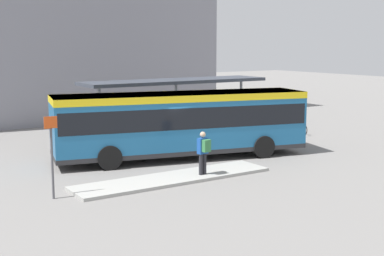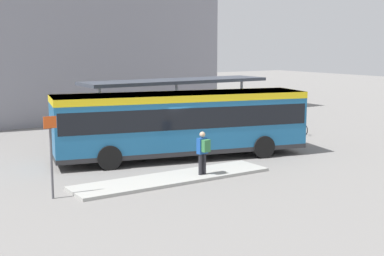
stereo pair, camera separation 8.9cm
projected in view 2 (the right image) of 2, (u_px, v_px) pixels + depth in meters
ground_plane at (182, 158)px, 24.41m from camera, size 120.00×120.00×0.00m
curb_island at (173, 178)px, 20.48m from camera, size 8.03×1.80×0.12m
city_bus at (182, 120)px, 24.14m from camera, size 11.71×5.20×2.98m
pedestrian_waiting at (203, 150)px, 20.66m from camera, size 0.44×0.47×1.69m
bicycle_white at (299, 128)px, 30.77m from camera, size 0.48×1.54×0.67m
bicycle_red at (284, 126)px, 31.26m from camera, size 0.48×1.77×0.76m
bicycle_orange at (275, 125)px, 32.05m from camera, size 0.48×1.62×0.70m
station_shelter at (176, 82)px, 29.63m from camera, size 10.82×2.54×3.21m
potted_planter_near_shelter at (175, 132)px, 27.69m from camera, size 0.83×0.83×1.24m
platform_sign at (51, 153)px, 17.76m from camera, size 0.44×0.08×2.80m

